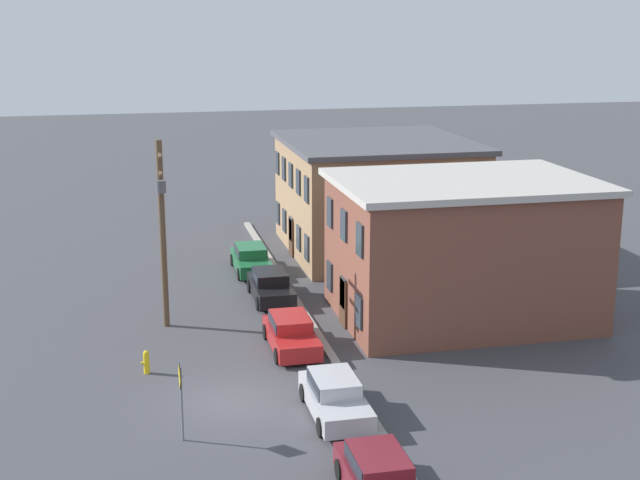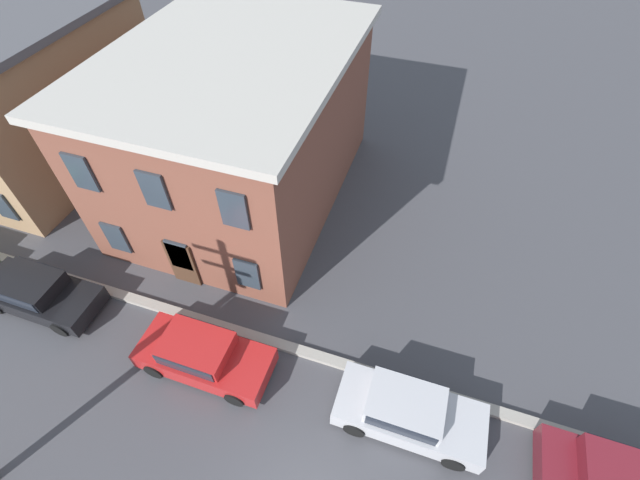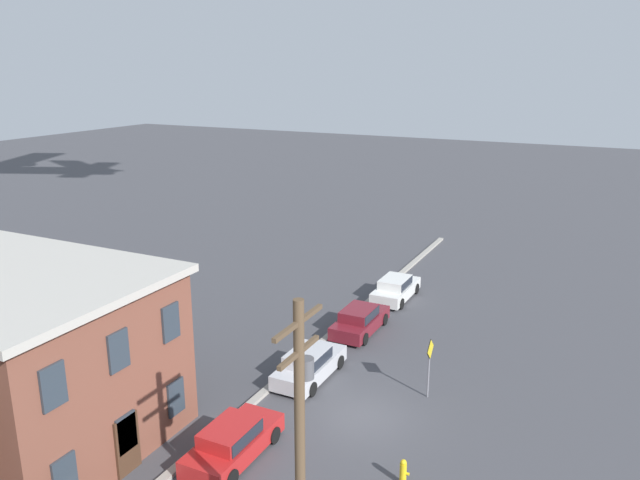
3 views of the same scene
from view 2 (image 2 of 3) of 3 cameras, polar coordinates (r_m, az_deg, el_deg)
kerb_strip at (r=14.90m, az=4.62°, el=-16.60°), size 56.00×0.36×0.16m
apartment_midblock at (r=18.61m, az=-10.62°, el=14.33°), size 8.61×11.69×6.60m
car_black at (r=18.64m, az=-33.55°, el=-5.72°), size 4.40×1.92×1.43m
car_red at (r=14.83m, az=-15.45°, el=-14.42°), size 4.40×1.92×1.43m
car_silver at (r=13.86m, az=11.64°, el=-21.43°), size 4.40×1.92×1.43m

